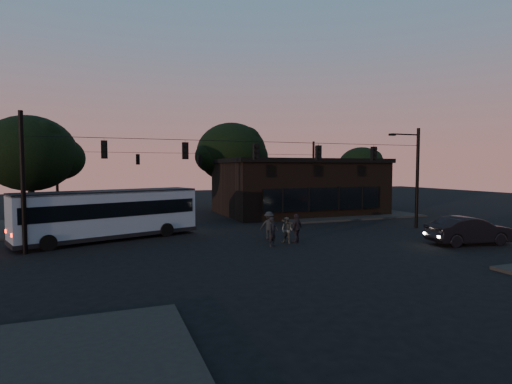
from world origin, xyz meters
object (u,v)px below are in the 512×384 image
object	(u,v)px
pedestrian_b	(287,230)
pedestrian_d	(269,226)
pedestrian_a	(272,232)
bus	(110,212)
pedestrian_c	(297,228)
car	(469,231)
building	(298,186)

from	to	relation	value
pedestrian_b	pedestrian_d	size ratio (longest dim) A/B	0.89
pedestrian_a	pedestrian_d	bearing A→B (deg)	39.38
bus	pedestrian_c	distance (m)	11.76
bus	car	xyz separation A→B (m)	(19.94, -9.19, -0.93)
car	bus	bearing A→B (deg)	74.18
bus	pedestrian_d	distance (m)	10.08
pedestrian_c	pedestrian_a	bearing A→B (deg)	-13.50
car	pedestrian_d	xyz separation A→B (m)	(-10.52, 5.69, 0.07)
pedestrian_a	pedestrian_b	size ratio (longest dim) A/B	1.08
pedestrian_d	car	bearing A→B (deg)	179.95
pedestrian_a	pedestrian_d	distance (m)	2.22
building	pedestrian_d	xyz separation A→B (m)	(-8.35, -12.57, -1.82)
pedestrian_b	car	bearing A→B (deg)	31.28
bus	car	distance (m)	21.97
pedestrian_a	pedestrian_c	xyz separation A→B (m)	(1.84, 0.57, 0.03)
pedestrian_a	pedestrian_b	distance (m)	1.30
bus	pedestrian_c	world-z (taller)	bus
pedestrian_c	pedestrian_d	xyz separation A→B (m)	(-1.17, 1.54, 0.01)
building	bus	size ratio (longest dim) A/B	1.36
building	car	bearing A→B (deg)	-83.22
pedestrian_b	building	bearing A→B (deg)	114.64
pedestrian_a	building	bearing A→B (deg)	25.31
bus	pedestrian_d	size ratio (longest dim) A/B	6.35
building	pedestrian_b	size ratio (longest dim) A/B	9.74
car	pedestrian_b	world-z (taller)	car
pedestrian_a	pedestrian_b	bearing A→B (deg)	-8.83
bus	pedestrian_b	world-z (taller)	bus
pedestrian_a	pedestrian_c	bearing A→B (deg)	-15.92
building	pedestrian_c	distance (m)	15.94
pedestrian_c	pedestrian_d	world-z (taller)	pedestrian_d
pedestrian_a	pedestrian_c	size ratio (longest dim) A/B	0.96
car	pedestrian_a	size ratio (longest dim) A/B	2.92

